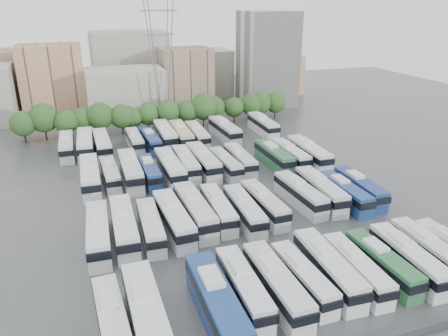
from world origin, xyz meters
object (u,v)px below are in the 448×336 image
object	(u,v)px
bus_r1_s7	(244,210)
bus_r2_s13	(309,153)
bus_r0_s4	(217,304)
bus_r1_s5	(195,210)
bus_r2_s4	(149,172)
bus_r3_s7	(181,135)
bus_r0_s6	(276,284)
bus_r1_s6	(218,208)
bus_r0_s11	(408,258)
bus_r2_s8	(225,164)
bus_r2_s12	(290,155)
bus_r3_s5	(151,141)
bus_r0_s9	(356,268)
bus_r1_s12	(345,193)
bus_r2_s6	(186,163)
bus_r2_s5	(170,168)
bus_r2_s9	(240,160)
bus_r3_s2	(102,144)
bus_r0_s8	(328,268)
bus_r3_s1	(85,144)
bus_r2_s1	(90,176)
bus_r2_s2	(110,174)
bus_r3_s6	(165,135)
bus_r0_s2	(147,317)
bus_r1_s2	(124,226)
bus_r0_s10	(382,263)
bus_r1_s4	(174,219)
bus_r3_s10	(225,130)
bus_r2_s11	(274,156)
apartment_tower	(267,59)
bus_r0_s5	(243,287)
bus_r1_s1	(98,233)
bus_r3_s13	(263,125)
bus_r0_s12	(429,251)
bus_r1_s13	(360,188)
bus_r2_s7	(203,161)
bus_r3_s4	(135,141)
bus_r3_s0	(67,146)
bus_r2_s3	(130,170)
bus_r1_s10	(300,194)
bus_r1_s11	(321,190)

from	to	relation	value
bus_r1_s7	bus_r2_s13	xyz separation A→B (m)	(20.00, 17.60, 0.23)
bus_r0_s4	bus_r1_s5	distance (m)	20.08
bus_r2_s4	bus_r3_s7	size ratio (longest dim) A/B	0.83
bus_r0_s6	bus_r1_s6	world-z (taller)	bus_r0_s6
bus_r0_s11	bus_r2_s8	distance (m)	36.73
bus_r2_s12	bus_r3_s5	distance (m)	29.14
bus_r0_s9	bus_r2_s8	distance (m)	35.17
bus_r1_s12	bus_r2_s6	size ratio (longest dim) A/B	0.94
bus_r2_s5	bus_r2_s9	distance (m)	13.12
bus_r3_s2	bus_r0_s4	bearing A→B (deg)	-83.81
bus_r0_s8	bus_r3_s1	bearing A→B (deg)	116.20
bus_r2_s1	bus_r0_s9	bearing A→B (deg)	-52.87
bus_r2_s2	bus_r2_s8	xyz separation A→B (m)	(19.85, -1.84, 0.06)
bus_r2_s9	bus_r3_s6	world-z (taller)	bus_r3_s6
bus_r3_s1	bus_r1_s7	bearing A→B (deg)	-59.47
bus_r0_s2	bus_r2_s5	bearing A→B (deg)	74.11
bus_r0_s4	bus_r2_s4	xyz separation A→B (m)	(-0.03, 36.88, -0.34)
bus_r1_s2	bus_r1_s7	distance (m)	16.51
bus_r0_s10	bus_r1_s4	bearing A→B (deg)	137.87
bus_r3_s1	bus_r3_s10	xyz separation A→B (m)	(29.62, 0.22, -0.03)
bus_r2_s11	bus_r3_s2	bearing A→B (deg)	148.64
bus_r2_s8	apartment_tower	bearing A→B (deg)	55.76
bus_r2_s1	bus_r3_s7	distance (m)	26.18
bus_r0_s5	bus_r3_s6	bearing A→B (deg)	88.09
bus_r1_s1	bus_r1_s6	bearing A→B (deg)	9.07
bus_r1_s12	bus_r3_s13	xyz separation A→B (m)	(3.12, 37.82, 0.20)
bus_r0_s12	bus_r1_s5	size ratio (longest dim) A/B	0.89
bus_r1_s13	bus_r2_s7	size ratio (longest dim) A/B	0.89
apartment_tower	bus_r3_s4	size ratio (longest dim) A/B	2.31
bus_r2_s9	bus_r3_s0	world-z (taller)	bus_r3_s0
bus_r2_s5	bus_r2_s8	size ratio (longest dim) A/B	1.16
bus_r1_s2	bus_r1_s7	xyz separation A→B (m)	(16.50, -0.53, -0.17)
apartment_tower	bus_r3_s7	distance (m)	44.48
bus_r3_s0	bus_r3_s13	bearing A→B (deg)	1.86
bus_r2_s1	bus_r2_s7	xyz separation A→B (m)	(19.57, 0.66, -0.02)
bus_r3_s10	apartment_tower	bearing A→B (deg)	48.93
bus_r2_s6	bus_r2_s12	bearing A→B (deg)	-3.46
bus_r2_s3	bus_r2_s4	size ratio (longest dim) A/B	1.21
bus_r1_s10	bus_r1_s7	bearing A→B (deg)	-170.27
bus_r3_s10	bus_r2_s12	bearing A→B (deg)	-72.94
bus_r2_s2	bus_r2_s1	bearing A→B (deg)	-169.72
bus_r0_s5	bus_r2_s12	bearing A→B (deg)	57.81
bus_r1_s2	bus_r2_s7	world-z (taller)	bus_r2_s7
bus_r1_s1	bus_r2_s7	distance (m)	28.06
bus_r3_s7	bus_r0_s9	bearing A→B (deg)	-81.12
bus_r0_s11	bus_r1_s11	world-z (taller)	bus_r1_s11
bus_r1_s1	bus_r2_s4	xyz separation A→B (m)	(9.78, 18.98, -0.22)
bus_r1_s10	bus_r3_s0	bearing A→B (deg)	130.58
bus_r2_s11	bus_r0_s8	bearing A→B (deg)	-106.54
bus_r0_s11	bus_r3_s7	size ratio (longest dim) A/B	0.89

